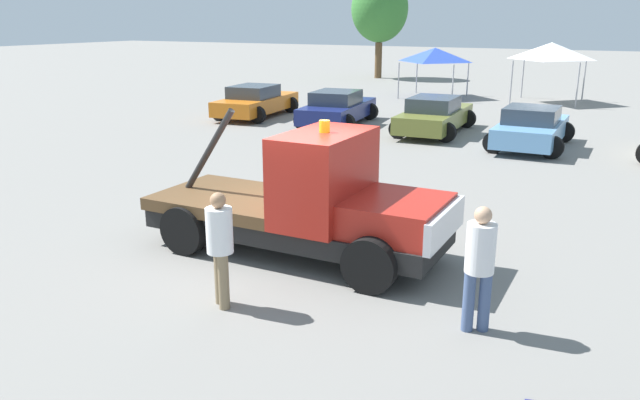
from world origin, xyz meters
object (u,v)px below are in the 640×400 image
at_px(parked_car_orange, 256,101).
at_px(tree_left, 380,9).
at_px(person_at_hood, 220,242).
at_px(canopy_tent_white, 551,51).
at_px(parked_car_navy, 337,108).
at_px(parked_car_olive, 434,115).
at_px(parked_car_skyblue, 531,128).
at_px(tow_truck, 312,205).
at_px(person_near_truck, 480,260).
at_px(canopy_tent_blue, 435,55).

distance_m(parked_car_orange, tree_left, 19.43).
relative_size(person_at_hood, canopy_tent_white, 0.56).
bearing_deg(parked_car_navy, tree_left, 10.74).
xyz_separation_m(parked_car_olive, parked_car_skyblue, (3.58, -1.13, -0.00)).
bearing_deg(parked_car_orange, parked_car_skyblue, -103.10).
bearing_deg(parked_car_navy, tow_truck, -162.96).
height_order(person_near_truck, canopy_tent_blue, canopy_tent_blue).
distance_m(parked_car_orange, canopy_tent_blue, 11.17).
distance_m(parked_car_navy, canopy_tent_white, 12.64).
bearing_deg(person_near_truck, canopy_tent_blue, -9.28).
bearing_deg(canopy_tent_blue, person_near_truck, -71.20).
height_order(person_at_hood, canopy_tent_white, canopy_tent_white).
distance_m(parked_car_navy, canopy_tent_blue, 10.46).
bearing_deg(canopy_tent_blue, tow_truck, -77.54).
bearing_deg(parked_car_skyblue, person_at_hood, 171.70).
bearing_deg(person_at_hood, tow_truck, -146.63).
bearing_deg(parked_car_navy, canopy_tent_blue, -10.57).
bearing_deg(canopy_tent_white, person_near_truck, -83.87).
relative_size(person_near_truck, canopy_tent_white, 0.57).
distance_m(person_at_hood, parked_car_orange, 18.21).
bearing_deg(parked_car_skyblue, tow_truck, 171.13).
distance_m(person_near_truck, parked_car_skyblue, 13.20).
bearing_deg(person_near_truck, parked_car_skyblue, -21.61).
xyz_separation_m(person_at_hood, parked_car_orange, (-9.52, 15.52, -0.35)).
distance_m(parked_car_skyblue, tree_left, 24.83).
distance_m(parked_car_navy, parked_car_olive, 3.95).
xyz_separation_m(tow_truck, person_at_hood, (-0.21, -2.36, 0.05)).
height_order(person_at_hood, parked_car_olive, person_at_hood).
bearing_deg(tree_left, parked_car_orange, -83.43).
height_order(tow_truck, person_near_truck, tow_truck).
xyz_separation_m(parked_car_olive, canopy_tent_blue, (-3.31, 10.38, 1.55)).
distance_m(person_at_hood, parked_car_navy, 16.23).
bearing_deg(tow_truck, tree_left, 110.22).
xyz_separation_m(parked_car_orange, parked_car_skyblue, (11.50, -1.45, -0.00)).
bearing_deg(person_at_hood, parked_car_orange, -109.94).
distance_m(person_near_truck, canopy_tent_blue, 26.03).
height_order(parked_car_navy, canopy_tent_blue, canopy_tent_blue).
relative_size(tow_truck, canopy_tent_blue, 1.85).
height_order(person_near_truck, parked_car_olive, person_near_truck).
relative_size(parked_car_skyblue, tree_left, 0.63).
height_order(tow_truck, canopy_tent_white, canopy_tent_white).
relative_size(parked_car_orange, canopy_tent_blue, 1.68).
height_order(parked_car_skyblue, canopy_tent_blue, canopy_tent_blue).
height_order(canopy_tent_white, tree_left, tree_left).
height_order(person_near_truck, person_at_hood, person_near_truck).
relative_size(person_near_truck, tree_left, 0.25).
relative_size(person_at_hood, tree_left, 0.25).
bearing_deg(parked_car_skyblue, canopy_tent_white, 5.46).
height_order(parked_car_orange, parked_car_skyblue, same).
xyz_separation_m(parked_car_olive, canopy_tent_white, (2.37, 10.84, 1.85)).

